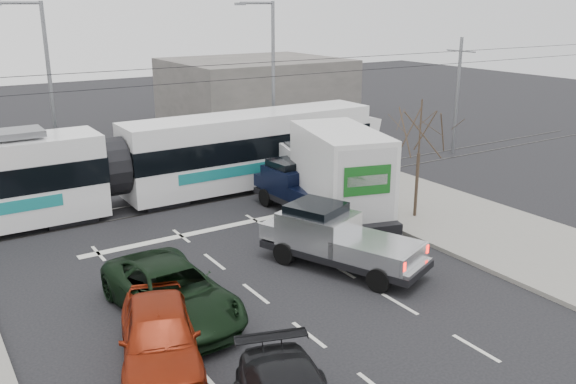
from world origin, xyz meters
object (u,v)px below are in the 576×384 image
bare_tree (420,132)px  box_truck (334,173)px  traffic_signal (339,142)px  navy_pickup (298,187)px  red_car (160,335)px  silver_pickup (334,237)px  green_car (172,292)px  street_lamp_far (46,84)px  tram (111,168)px  street_lamp_near (270,74)px

bare_tree → box_truck: bearing=141.8°
traffic_signal → box_truck: (-1.62, -1.84, -0.79)m
box_truck → traffic_signal: bearing=64.3°
box_truck → navy_pickup: (-0.83, 1.52, -0.88)m
box_truck → red_car: bearing=-131.7°
bare_tree → silver_pickup: bare_tree is taller
traffic_signal → navy_pickup: (-2.45, -0.32, -1.67)m
bare_tree → green_car: (-12.10, -2.45, -3.00)m
street_lamp_far → tram: street_lamp_far is taller
tram → street_lamp_far: bearing=102.6°
street_lamp_near → navy_pickup: bearing=-112.8°
silver_pickup → green_car: bearing=161.8°
bare_tree → silver_pickup: size_ratio=0.81×
street_lamp_near → navy_pickup: size_ratio=1.71×
box_truck → bare_tree: bearing=-22.6°
silver_pickup → street_lamp_near: bearing=45.6°
street_lamp_far → tram: 6.41m
tram → green_car: (-1.55, -10.51, -1.17)m
traffic_signal → silver_pickup: (-4.74, -6.04, -1.68)m
navy_pickup → green_car: 10.50m
tram → navy_pickup: 8.29m
silver_pickup → red_car: bearing=177.2°
bare_tree → tram: tram is taller
street_lamp_near → silver_pickup: street_lamp_near is taller
box_truck → red_car: box_truck is taller
green_car → red_car: size_ratio=1.16×
street_lamp_near → navy_pickup: street_lamp_near is taller
box_truck → green_car: bearing=-138.1°
bare_tree → traffic_signal: bare_tree is taller
bare_tree → silver_pickup: 6.79m
tram → red_car: bearing=-102.4°
silver_pickup → box_truck: (3.12, 4.20, 0.88)m
bare_tree → green_car: bare_tree is taller
street_lamp_far → box_truck: bearing=-51.4°
navy_pickup → red_car: 12.80m
tram → silver_pickup: size_ratio=4.36×
bare_tree → navy_pickup: bare_tree is taller
bare_tree → traffic_signal: size_ratio=1.39×
green_car → silver_pickup: bearing=1.8°
traffic_signal → green_car: size_ratio=0.63×
traffic_signal → red_car: size_ratio=0.74×
tram → navy_pickup: size_ratio=5.14×
bare_tree → traffic_signal: 4.28m
traffic_signal → silver_pickup: traffic_signal is taller
street_lamp_near → tram: street_lamp_near is taller
traffic_signal → tram: 10.29m
navy_pickup → red_car: bearing=-142.9°
box_truck → red_car: size_ratio=1.70×
bare_tree → tram: size_ratio=0.18×
traffic_signal → green_car: bearing=-149.5°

